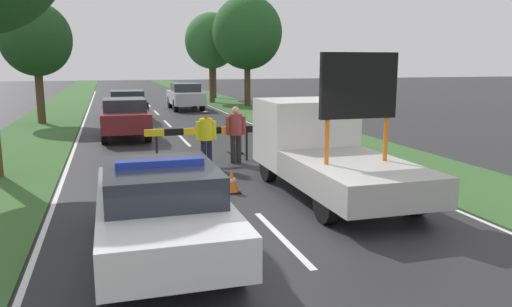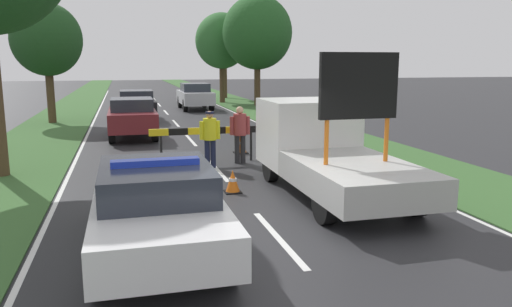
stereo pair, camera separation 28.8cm
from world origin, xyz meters
TOP-DOWN VIEW (x-y plane):
  - ground_plane at (0.00, 0.00)m, footprint 160.00×160.00m
  - lane_markings at (0.00, 17.21)m, footprint 8.07×60.80m
  - grass_verge_left at (-5.72, 20.00)m, footprint 3.27×120.00m
  - grass_verge_right at (5.72, 20.00)m, footprint 3.27×120.00m
  - police_car at (-2.04, -0.28)m, footprint 1.93×4.85m
  - work_truck at (2.04, 2.66)m, footprint 2.18×5.64m
  - road_barrier at (-0.10, 6.59)m, footprint 3.42×0.08m
  - police_officer at (-0.14, 5.78)m, footprint 0.59×0.37m
  - pedestrian_civilian at (0.85, 6.26)m, footprint 0.61×0.39m
  - traffic_cone_near_police at (-0.10, 2.94)m, footprint 0.38×0.38m
  - traffic_cone_centre_front at (1.24, 7.88)m, footprint 0.45×0.45m
  - queued_car_wagon_maroon at (-2.16, 12.39)m, footprint 1.82×4.19m
  - queued_car_sedan_black at (-1.82, 18.48)m, footprint 1.84×4.24m
  - queued_car_sedan_silver at (2.00, 23.99)m, footprint 1.88×4.62m
  - roadside_tree_near_right at (4.72, 28.76)m, footprint 3.86×3.86m
  - roadside_tree_mid_left at (6.54, 25.46)m, footprint 4.73×4.73m
  - roadside_tree_mid_right at (-5.93, 18.43)m, footprint 3.36×3.36m
  - roadside_tree_far_left at (5.88, 33.52)m, footprint 2.96×2.96m

SIDE VIEW (x-z plane):
  - ground_plane at x=0.00m, z-range 0.00..0.00m
  - lane_markings at x=0.00m, z-range 0.00..0.01m
  - grass_verge_left at x=-5.72m, z-range 0.00..0.03m
  - grass_verge_right at x=5.72m, z-range 0.00..0.03m
  - traffic_cone_near_police at x=-0.10m, z-range 0.00..0.53m
  - traffic_cone_centre_front at x=1.24m, z-range 0.00..0.62m
  - police_car at x=-2.04m, z-range -0.01..1.51m
  - queued_car_sedan_black at x=-1.82m, z-range 0.03..1.61m
  - queued_car_wagon_maroon at x=-2.16m, z-range 0.05..1.64m
  - queued_car_sedan_silver at x=2.00m, z-range 0.04..1.72m
  - road_barrier at x=-0.10m, z-range 0.36..1.43m
  - police_officer at x=-0.14m, z-range 0.15..1.80m
  - pedestrian_civilian at x=0.85m, z-range 0.15..1.85m
  - work_truck at x=2.04m, z-range -0.57..2.61m
  - roadside_tree_mid_right at x=-5.93m, z-range 1.13..6.98m
  - roadside_tree_near_right at x=4.72m, z-range 1.23..7.81m
  - roadside_tree_mid_left at x=6.54m, z-range 1.23..8.69m
  - roadside_tree_far_left at x=5.88m, z-range 1.84..8.77m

